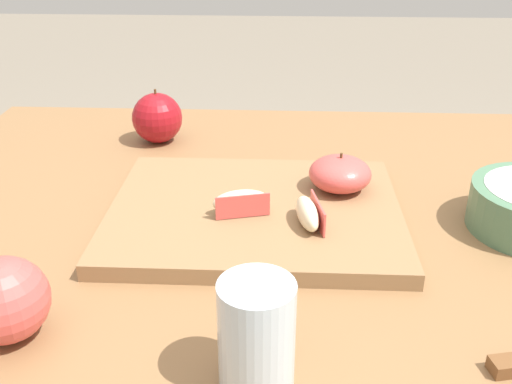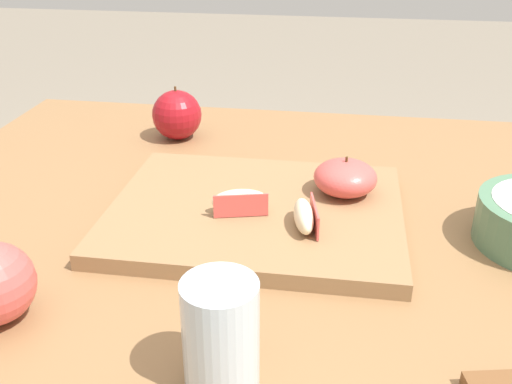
{
  "view_description": "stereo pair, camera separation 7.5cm",
  "coord_description": "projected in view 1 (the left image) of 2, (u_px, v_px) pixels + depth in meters",
  "views": [
    {
      "loc": [
        -0.0,
        -0.72,
        1.16
      ],
      "look_at": [
        -0.03,
        -0.02,
        0.81
      ],
      "focal_mm": 41.52,
      "sensor_mm": 36.0,
      "label": 1
    },
    {
      "loc": [
        0.07,
        -0.71,
        1.16
      ],
      "look_at": [
        -0.03,
        -0.02,
        0.81
      ],
      "focal_mm": 41.52,
      "sensor_mm": 36.0,
      "label": 2
    }
  ],
  "objects": [
    {
      "name": "apple_wedge_near_knife",
      "position": [
        242.0,
        202.0,
        0.77
      ],
      "size": [
        0.08,
        0.04,
        0.03
      ],
      "color": "beige",
      "rests_on": "cutting_board"
    },
    {
      "name": "whole_apple_pink_lady",
      "position": [
        6.0,
        300.0,
        0.57
      ],
      "size": [
        0.09,
        0.09,
        0.09
      ],
      "color": "#D14C47",
      "rests_on": "dining_table"
    },
    {
      "name": "apple_wedge_left",
      "position": [
        309.0,
        213.0,
        0.74
      ],
      "size": [
        0.04,
        0.08,
        0.03
      ],
      "color": "beige",
      "rests_on": "cutting_board"
    },
    {
      "name": "apple_half_skin_up",
      "position": [
        341.0,
        174.0,
        0.83
      ],
      "size": [
        0.09,
        0.09,
        0.06
      ],
      "color": "#D14C47",
      "rests_on": "cutting_board"
    },
    {
      "name": "dining_table",
      "position": [
        280.0,
        283.0,
        0.87
      ],
      "size": [
        1.14,
        0.9,
        0.77
      ],
      "color": "brown",
      "rests_on": "ground_plane"
    },
    {
      "name": "cutting_board",
      "position": [
        256.0,
        212.0,
        0.8
      ],
      "size": [
        0.39,
        0.31,
        0.02
      ],
      "color": "olive",
      "rests_on": "dining_table"
    },
    {
      "name": "whole_apple_red_delicious",
      "position": [
        158.0,
        118.0,
        1.04
      ],
      "size": [
        0.09,
        0.09,
        0.1
      ],
      "color": "maroon",
      "rests_on": "dining_table"
    },
    {
      "name": "drinking_glass_water",
      "position": [
        258.0,
        335.0,
        0.51
      ],
      "size": [
        0.07,
        0.07,
        0.1
      ],
      "color": "silver",
      "rests_on": "dining_table"
    }
  ]
}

